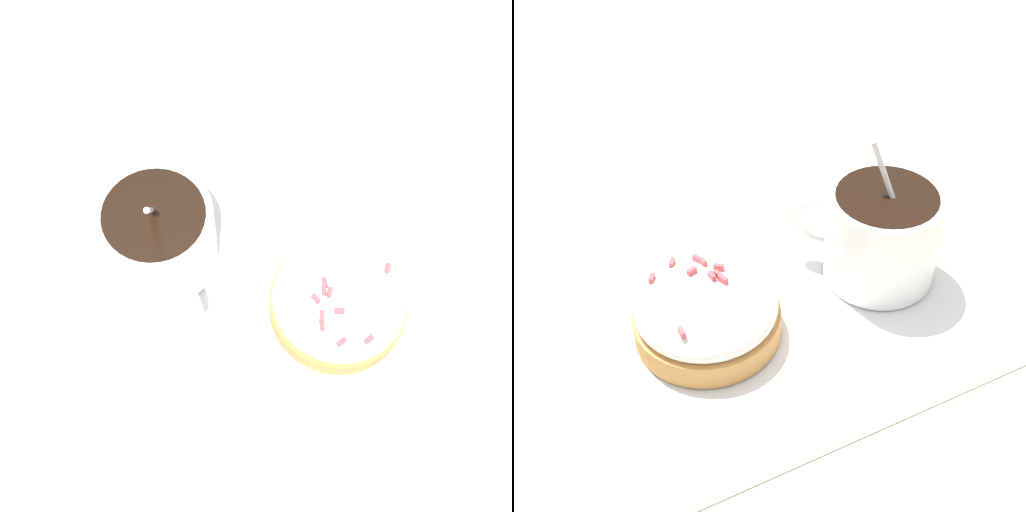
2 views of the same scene
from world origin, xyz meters
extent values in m
plane|color=#C6B793|center=(0.00, 0.00, 0.00)|extent=(3.00, 3.00, 0.00)
cube|color=white|center=(0.00, 0.00, 0.00)|extent=(0.29, 0.27, 0.00)
cylinder|color=white|center=(-0.07, -0.01, 0.04)|extent=(0.08, 0.08, 0.07)
cylinder|color=black|center=(-0.07, -0.01, 0.07)|extent=(0.07, 0.07, 0.01)
torus|color=white|center=(-0.03, -0.04, 0.04)|extent=(0.04, 0.03, 0.04)
ellipsoid|color=silver|center=(-0.06, -0.03, 0.01)|extent=(0.03, 0.03, 0.01)
cylinder|color=silver|center=(-0.08, 0.00, 0.06)|extent=(0.03, 0.05, 0.10)
cylinder|color=#C18442|center=(0.07, 0.01, 0.01)|extent=(0.10, 0.10, 0.02)
ellipsoid|color=white|center=(0.07, 0.01, 0.03)|extent=(0.10, 0.10, 0.04)
cube|color=#EA4C56|center=(0.07, -0.02, 0.04)|extent=(0.01, 0.01, 0.00)
cube|color=#EA4C56|center=(0.08, -0.03, 0.04)|extent=(0.01, 0.01, 0.00)
cube|color=#EA4C56|center=(0.06, -0.02, 0.05)|extent=(0.01, 0.01, 0.00)
cube|color=#EA4C56|center=(0.09, 0.04, 0.04)|extent=(0.00, 0.01, 0.00)
cube|color=#EA4C56|center=(0.06, 0.00, 0.05)|extent=(0.01, 0.01, 0.00)
cube|color=#EA4C56|center=(0.05, -0.01, 0.05)|extent=(0.01, 0.01, 0.00)
cube|color=#EA4C56|center=(0.07, -0.01, 0.05)|extent=(0.01, 0.01, 0.00)
cube|color=#EA4C56|center=(0.06, 0.00, 0.05)|extent=(0.00, 0.01, 0.00)
cube|color=#EA4C56|center=(0.10, -0.02, 0.04)|extent=(0.01, 0.01, 0.00)
cube|color=#EA4C56|center=(0.06, 0.01, 0.05)|extent=(0.01, 0.01, 0.00)
camera|label=1|loc=(0.09, -0.18, 0.52)|focal=50.00mm
camera|label=2|loc=(0.14, 0.34, 0.38)|focal=50.00mm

